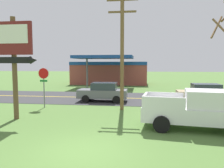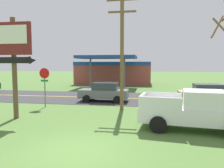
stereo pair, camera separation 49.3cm
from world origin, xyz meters
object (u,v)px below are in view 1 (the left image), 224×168
stop_sign (44,80)px  utility_pole (122,48)px  motel_sign (14,51)px  pickup_white_parked_on_lawn (197,110)px  car_grey_far_lane (103,92)px  gas_station (110,72)px  car_tan_near_lane (204,94)px

stop_sign → utility_pole: size_ratio=0.36×
motel_sign → pickup_white_parked_on_lawn: size_ratio=1.09×
motel_sign → car_grey_far_lane: bearing=60.4°
gas_station → car_grey_far_lane: gas_station is taller
motel_sign → utility_pole: (5.85, 3.65, 0.39)m
stop_sign → car_tan_near_lane: stop_sign is taller
stop_sign → car_grey_far_lane: stop_sign is taller
car_grey_far_lane → gas_station: bearing=96.5°
motel_sign → pickup_white_parked_on_lawn: bearing=-3.4°
pickup_white_parked_on_lawn → car_grey_far_lane: bearing=129.0°
motel_sign → car_tan_near_lane: (12.27, 6.88, -3.15)m
motel_sign → car_grey_far_lane: (3.91, 6.88, -3.15)m
motel_sign → gas_station: (1.96, 24.10, -2.03)m
pickup_white_parked_on_lawn → stop_sign: bearing=157.1°
utility_pole → car_grey_far_lane: bearing=120.9°
utility_pole → gas_station: utility_pole is taller
motel_sign → pickup_white_parked_on_lawn: motel_sign is taller
motel_sign → stop_sign: motel_sign is taller
motel_sign → car_grey_far_lane: motel_sign is taller
motel_sign → car_tan_near_lane: bearing=29.3°
motel_sign → car_grey_far_lane: size_ratio=1.41×
motel_sign → gas_station: bearing=85.4°
car_grey_far_lane → utility_pole: bearing=-59.1°
stop_sign → pickup_white_parked_on_lawn: size_ratio=0.55×
gas_station → utility_pole: bearing=-79.2°
pickup_white_parked_on_lawn → utility_pole: bearing=134.2°
motel_sign → gas_station: size_ratio=0.49×
gas_station → motel_sign: bearing=-94.6°
gas_station → car_tan_near_lane: size_ratio=2.86×
pickup_white_parked_on_lawn → car_grey_far_lane: size_ratio=1.29×
stop_sign → car_tan_near_lane: 12.71m
utility_pole → car_tan_near_lane: size_ratio=1.93×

